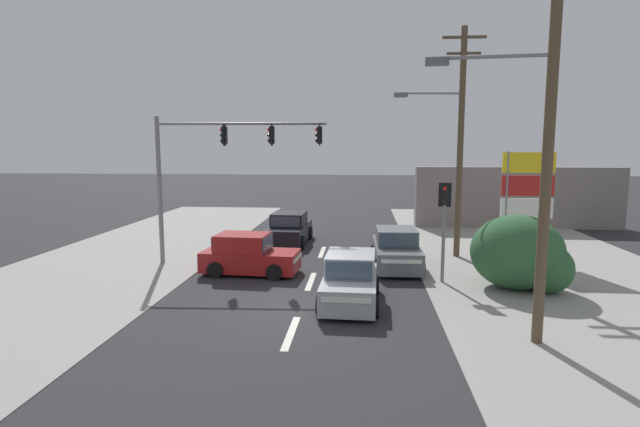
% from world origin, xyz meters
% --- Properties ---
extents(ground_plane, '(140.00, 140.00, 0.00)m').
position_xyz_m(ground_plane, '(0.00, 0.00, 0.00)').
color(ground_plane, '#28282B').
extents(lane_dash_near, '(0.20, 2.40, 0.01)m').
position_xyz_m(lane_dash_near, '(0.00, -2.00, 0.00)').
color(lane_dash_near, silver).
rests_on(lane_dash_near, ground).
extents(lane_dash_mid, '(0.20, 2.40, 0.01)m').
position_xyz_m(lane_dash_mid, '(0.00, 3.00, 0.00)').
color(lane_dash_mid, silver).
rests_on(lane_dash_mid, ground).
extents(lane_dash_far, '(0.20, 2.40, 0.01)m').
position_xyz_m(lane_dash_far, '(0.00, 8.00, 0.00)').
color(lane_dash_far, silver).
rests_on(lane_dash_far, ground).
extents(kerb_right_verge, '(10.00, 44.00, 0.02)m').
position_xyz_m(kerb_right_verge, '(9.00, 2.00, 0.01)').
color(kerb_right_verge, gray).
rests_on(kerb_right_verge, ground).
extents(kerb_left_verge, '(8.00, 40.00, 0.02)m').
position_xyz_m(kerb_left_verge, '(-8.50, 4.00, 0.01)').
color(kerb_left_verge, gray).
rests_on(kerb_left_verge, ground).
extents(utility_pole_foreground_right, '(3.78, 0.60, 9.58)m').
position_xyz_m(utility_pole_foreground_right, '(6.00, -2.12, 5.15)').
color(utility_pole_foreground_right, brown).
rests_on(utility_pole_foreground_right, ground).
extents(utility_pole_midground_right, '(3.78, 0.52, 9.76)m').
position_xyz_m(utility_pole_midground_right, '(5.83, 7.58, 5.24)').
color(utility_pole_midground_right, brown).
rests_on(utility_pole_midground_right, ground).
extents(traffic_signal_mast, '(6.89, 0.61, 6.00)m').
position_xyz_m(traffic_signal_mast, '(-4.05, 5.40, 4.35)').
color(traffic_signal_mast, slate).
rests_on(traffic_signal_mast, ground).
extents(pedestal_signal_right_kerb, '(0.44, 0.31, 3.56)m').
position_xyz_m(pedestal_signal_right_kerb, '(4.67, 3.25, 2.42)').
color(pedestal_signal_right_kerb, slate).
rests_on(pedestal_signal_right_kerb, ground).
extents(shopping_plaza_sign, '(2.10, 0.16, 4.60)m').
position_xyz_m(shopping_plaza_sign, '(8.61, 6.87, 2.98)').
color(shopping_plaza_sign, slate).
rests_on(shopping_plaza_sign, ground).
extents(roadside_bush, '(3.24, 2.78, 2.54)m').
position_xyz_m(roadside_bush, '(7.19, 2.63, 1.20)').
color(roadside_bush, '#2D5B33').
rests_on(roadside_bush, ground).
extents(shopfront_wall_far, '(12.00, 1.00, 3.60)m').
position_xyz_m(shopfront_wall_far, '(11.00, 16.00, 1.80)').
color(shopfront_wall_far, gray).
rests_on(shopfront_wall_far, ground).
extents(sedan_receding_far, '(2.02, 4.30, 1.56)m').
position_xyz_m(sedan_receding_far, '(-1.79, 9.91, 0.70)').
color(sedan_receding_far, black).
rests_on(sedan_receding_far, ground).
extents(sedan_oncoming_mid, '(1.96, 4.27, 1.56)m').
position_xyz_m(sedan_oncoming_mid, '(3.18, 5.43, 0.70)').
color(sedan_oncoming_mid, slate).
rests_on(sedan_oncoming_mid, ground).
extents(hatchback_kerbside_parked, '(3.73, 1.97, 1.53)m').
position_xyz_m(hatchback_kerbside_parked, '(-2.47, 3.89, 0.70)').
color(hatchback_kerbside_parked, maroon).
rests_on(hatchback_kerbside_parked, ground).
extents(hatchback_oncoming_near, '(1.87, 3.69, 1.53)m').
position_xyz_m(hatchback_oncoming_near, '(1.46, 0.63, 0.70)').
color(hatchback_oncoming_near, '#A3A8AD').
rests_on(hatchback_oncoming_near, ground).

